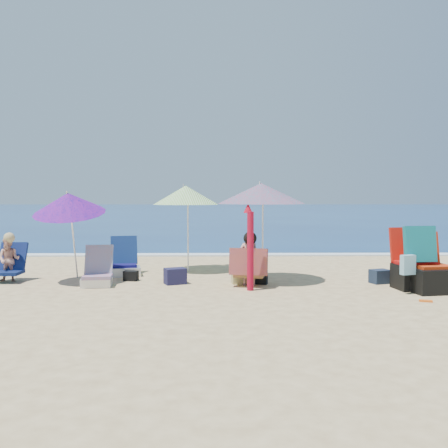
{
  "coord_description": "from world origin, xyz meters",
  "views": [
    {
      "loc": [
        -0.43,
        -8.43,
        1.64
      ],
      "look_at": [
        -0.3,
        1.0,
        1.1
      ],
      "focal_mm": 39.8,
      "sensor_mm": 36.0,
      "label": 1
    }
  ],
  "objects_px": {
    "umbrella_blue": "(69,203)",
    "person_left": "(9,259)",
    "furled_umbrella": "(250,243)",
    "camp_chair_right": "(413,266)",
    "umbrella_turquoise": "(261,194)",
    "chair_navy": "(125,265)",
    "chair_rainbow": "(98,275)",
    "umbrella_striped": "(186,195)",
    "camp_chair_left": "(429,275)",
    "person_center": "(249,260)"
  },
  "relations": [
    {
      "from": "furled_umbrella",
      "to": "camp_chair_right",
      "type": "relative_size",
      "value": 1.33
    },
    {
      "from": "furled_umbrella",
      "to": "chair_rainbow",
      "type": "distance_m",
      "value": 2.86
    },
    {
      "from": "furled_umbrella",
      "to": "umbrella_turquoise",
      "type": "bearing_deg",
      "value": 73.17
    },
    {
      "from": "camp_chair_left",
      "to": "chair_rainbow",
      "type": "bearing_deg",
      "value": 172.89
    },
    {
      "from": "chair_navy",
      "to": "person_left",
      "type": "height_order",
      "value": "person_left"
    },
    {
      "from": "umbrella_blue",
      "to": "camp_chair_right",
      "type": "distance_m",
      "value": 6.34
    },
    {
      "from": "camp_chair_left",
      "to": "camp_chair_right",
      "type": "bearing_deg",
      "value": 121.49
    },
    {
      "from": "furled_umbrella",
      "to": "camp_chair_left",
      "type": "height_order",
      "value": "furled_umbrella"
    },
    {
      "from": "umbrella_turquoise",
      "to": "chair_navy",
      "type": "bearing_deg",
      "value": 164.25
    },
    {
      "from": "chair_rainbow",
      "to": "umbrella_turquoise",
      "type": "bearing_deg",
      "value": 8.6
    },
    {
      "from": "camp_chair_right",
      "to": "person_center",
      "type": "bearing_deg",
      "value": 172.46
    },
    {
      "from": "furled_umbrella",
      "to": "chair_rainbow",
      "type": "bearing_deg",
      "value": 170.8
    },
    {
      "from": "umbrella_turquoise",
      "to": "chair_navy",
      "type": "distance_m",
      "value": 3.22
    },
    {
      "from": "umbrella_striped",
      "to": "umbrella_blue",
      "type": "xyz_separation_m",
      "value": [
        -2.1,
        -1.44,
        -0.15
      ]
    },
    {
      "from": "umbrella_striped",
      "to": "person_center",
      "type": "relative_size",
      "value": 1.9
    },
    {
      "from": "umbrella_turquoise",
      "to": "person_left",
      "type": "distance_m",
      "value": 4.97
    },
    {
      "from": "chair_navy",
      "to": "camp_chair_left",
      "type": "relative_size",
      "value": 0.82
    },
    {
      "from": "furled_umbrella",
      "to": "chair_navy",
      "type": "xyz_separation_m",
      "value": [
        -2.48,
        1.68,
        -0.62
      ]
    },
    {
      "from": "chair_navy",
      "to": "camp_chair_right",
      "type": "bearing_deg",
      "value": -17.52
    },
    {
      "from": "umbrella_blue",
      "to": "camp_chair_right",
      "type": "bearing_deg",
      "value": -7.05
    },
    {
      "from": "umbrella_turquoise",
      "to": "chair_navy",
      "type": "relative_size",
      "value": 2.31
    },
    {
      "from": "umbrella_blue",
      "to": "person_left",
      "type": "height_order",
      "value": "umbrella_blue"
    },
    {
      "from": "umbrella_striped",
      "to": "person_center",
      "type": "distance_m",
      "value": 2.51
    },
    {
      "from": "umbrella_turquoise",
      "to": "camp_chair_right",
      "type": "height_order",
      "value": "umbrella_turquoise"
    },
    {
      "from": "chair_rainbow",
      "to": "person_center",
      "type": "xyz_separation_m",
      "value": [
        2.76,
        -0.07,
        0.29
      ]
    },
    {
      "from": "umbrella_turquoise",
      "to": "person_left",
      "type": "height_order",
      "value": "umbrella_turquoise"
    },
    {
      "from": "umbrella_turquoise",
      "to": "person_left",
      "type": "bearing_deg",
      "value": 179.9
    },
    {
      "from": "chair_rainbow",
      "to": "umbrella_blue",
      "type": "bearing_deg",
      "value": 152.05
    },
    {
      "from": "camp_chair_right",
      "to": "person_center",
      "type": "relative_size",
      "value": 1.14
    },
    {
      "from": "umbrella_blue",
      "to": "chair_rainbow",
      "type": "height_order",
      "value": "umbrella_blue"
    },
    {
      "from": "chair_rainbow",
      "to": "person_center",
      "type": "relative_size",
      "value": 0.73
    },
    {
      "from": "furled_umbrella",
      "to": "chair_rainbow",
      "type": "relative_size",
      "value": 2.08
    },
    {
      "from": "furled_umbrella",
      "to": "chair_rainbow",
      "type": "height_order",
      "value": "furled_umbrella"
    },
    {
      "from": "umbrella_blue",
      "to": "person_left",
      "type": "relative_size",
      "value": 1.95
    },
    {
      "from": "umbrella_turquoise",
      "to": "camp_chair_right",
      "type": "distance_m",
      "value": 3.02
    },
    {
      "from": "umbrella_blue",
      "to": "person_left",
      "type": "bearing_deg",
      "value": 172.87
    },
    {
      "from": "umbrella_turquoise",
      "to": "chair_navy",
      "type": "xyz_separation_m",
      "value": [
        -2.75,
        0.78,
        -1.47
      ]
    },
    {
      "from": "chair_rainbow",
      "to": "furled_umbrella",
      "type": "bearing_deg",
      "value": -9.2
    },
    {
      "from": "person_center",
      "to": "camp_chair_left",
      "type": "bearing_deg",
      "value": -12.11
    },
    {
      "from": "person_center",
      "to": "person_left",
      "type": "xyz_separation_m",
      "value": [
        -4.55,
        0.54,
        -0.05
      ]
    },
    {
      "from": "umbrella_blue",
      "to": "umbrella_striped",
      "type": "bearing_deg",
      "value": 34.37
    },
    {
      "from": "chair_navy",
      "to": "person_left",
      "type": "distance_m",
      "value": 2.21
    },
    {
      "from": "person_center",
      "to": "camp_chair_right",
      "type": "bearing_deg",
      "value": -7.54
    },
    {
      "from": "chair_navy",
      "to": "umbrella_striped",
      "type": "bearing_deg",
      "value": 22.84
    },
    {
      "from": "chair_navy",
      "to": "person_left",
      "type": "bearing_deg",
      "value": -159.57
    },
    {
      "from": "umbrella_striped",
      "to": "umbrella_turquoise",
      "type": "bearing_deg",
      "value": -40.42
    },
    {
      "from": "umbrella_striped",
      "to": "camp_chair_left",
      "type": "xyz_separation_m",
      "value": [
        4.26,
        -2.47,
        -1.35
      ]
    },
    {
      "from": "furled_umbrella",
      "to": "camp_chair_left",
      "type": "xyz_separation_m",
      "value": [
        3.02,
        -0.27,
        -0.52
      ]
    },
    {
      "from": "umbrella_turquoise",
      "to": "person_left",
      "type": "relative_size",
      "value": 2.03
    },
    {
      "from": "umbrella_turquoise",
      "to": "umbrella_striped",
      "type": "distance_m",
      "value": 2.0
    }
  ]
}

